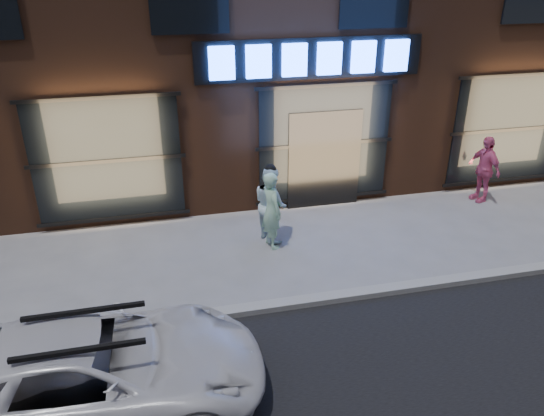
{
  "coord_description": "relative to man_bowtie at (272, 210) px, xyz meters",
  "views": [
    {
      "loc": [
        -3.96,
        -7.49,
        5.72
      ],
      "look_at": [
        -1.84,
        1.6,
        1.2
      ],
      "focal_mm": 35.0,
      "sensor_mm": 36.0,
      "label": 1
    }
  ],
  "objects": [
    {
      "name": "ground",
      "position": [
        1.7,
        -2.21,
        -0.85
      ],
      "size": [
        90.0,
        90.0,
        0.0
      ],
      "primitive_type": "plane",
      "color": "slate",
      "rests_on": "ground"
    },
    {
      "name": "curb",
      "position": [
        1.7,
        -2.21,
        -0.79
      ],
      "size": [
        60.0,
        0.25,
        0.12
      ],
      "primitive_type": "cube",
      "color": "gray",
      "rests_on": "ground"
    },
    {
      "name": "man_bowtie",
      "position": [
        0.0,
        0.0,
        0.0
      ],
      "size": [
        0.54,
        0.7,
        1.69
      ],
      "primitive_type": "imported",
      "rotation": [
        0.0,
        0.0,
        1.81
      ],
      "color": "#AAE0C1",
      "rests_on": "ground"
    },
    {
      "name": "man_cap",
      "position": [
        0.06,
        0.34,
        -0.01
      ],
      "size": [
        0.82,
        0.95,
        1.67
      ],
      "primitive_type": "imported",
      "rotation": [
        0.0,
        0.0,
        1.83
      ],
      "color": "silver",
      "rests_on": "ground"
    },
    {
      "name": "passerby",
      "position": [
        5.7,
        1.09,
        -0.0
      ],
      "size": [
        0.59,
        1.05,
        1.69
      ],
      "primitive_type": "imported",
      "rotation": [
        0.0,
        0.0,
        -1.39
      ],
      "color": "#E35D8C",
      "rests_on": "ground"
    },
    {
      "name": "white_suv",
      "position": [
        -3.4,
        -3.87,
        -0.19
      ],
      "size": [
        4.8,
        2.33,
        1.31
      ],
      "primitive_type": "imported",
      "rotation": [
        0.0,
        0.0,
        1.54
      ],
      "color": "silver",
      "rests_on": "ground"
    }
  ]
}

